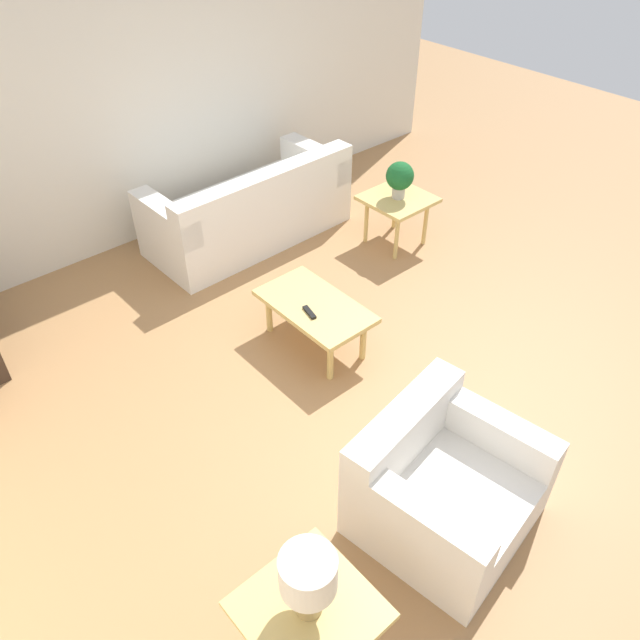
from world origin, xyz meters
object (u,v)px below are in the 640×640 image
object	(u,v)px
armchair	(441,486)
potted_plant	(400,177)
coffee_table	(315,309)
side_table_plant	(397,203)
table_lamp	(308,578)
sofa	(251,211)
side_table_lamp	(309,615)

from	to	relation	value
armchair	potted_plant	distance (m)	3.15
coffee_table	potted_plant	size ratio (longest dim) A/B	2.63
coffee_table	potted_plant	world-z (taller)	potted_plant
side_table_plant	table_lamp	xyz separation A→B (m)	(-2.44, 3.19, 0.34)
sofa	side_table_lamp	bearing A→B (deg)	56.53
coffee_table	side_table_plant	size ratio (longest dim) A/B	1.56
table_lamp	armchair	bearing A→B (deg)	-84.08
potted_plant	sofa	bearing A→B (deg)	45.84
potted_plant	side_table_lamp	bearing A→B (deg)	127.46
armchair	table_lamp	xyz separation A→B (m)	(-0.12, 1.11, 0.48)
side_table_plant	table_lamp	world-z (taller)	table_lamp
coffee_table	side_table_plant	distance (m)	1.72
armchair	coffee_table	bearing A→B (deg)	65.54
sofa	potted_plant	distance (m)	1.48
potted_plant	armchair	bearing A→B (deg)	138.25
sofa	coffee_table	size ratio (longest dim) A/B	2.16
sofa	armchair	size ratio (longest dim) A/B	1.86
table_lamp	side_table_plant	bearing A→B (deg)	-52.54
coffee_table	side_table_plant	xyz separation A→B (m)	(0.64, -1.59, 0.08)
sofa	potted_plant	world-z (taller)	potted_plant
armchair	side_table_lamp	distance (m)	1.13
armchair	side_table_plant	xyz separation A→B (m)	(2.33, -2.08, 0.14)
armchair	side_table_lamp	world-z (taller)	armchair
sofa	armchair	distance (m)	3.48
coffee_table	table_lamp	world-z (taller)	table_lamp
coffee_table	side_table_lamp	bearing A→B (deg)	138.58
armchair	table_lamp	world-z (taller)	table_lamp
coffee_table	side_table_plant	world-z (taller)	side_table_plant
sofa	coffee_table	world-z (taller)	sofa
side_table_lamp	table_lamp	distance (m)	0.34
sofa	side_table_lamp	xyz separation A→B (m)	(-3.44, 2.17, 0.13)
sofa	table_lamp	bearing A→B (deg)	56.53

